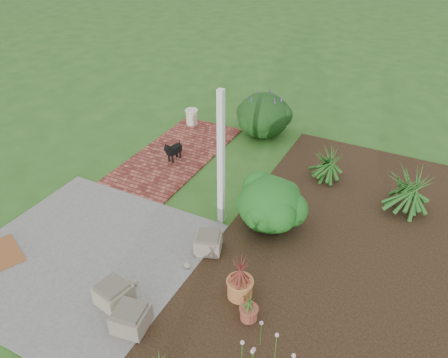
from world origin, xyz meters
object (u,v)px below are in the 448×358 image
at_px(cream_ceramic_urn, 192,117).
at_px(evergreen_shrub, 270,203).
at_px(black_dog, 173,150).
at_px(stone_trough_near, 131,319).

relative_size(cream_ceramic_urn, evergreen_shrub, 0.34).
distance_m(black_dog, cream_ceramic_urn, 1.85).
relative_size(black_dog, cream_ceramic_urn, 1.35).
height_order(cream_ceramic_urn, evergreen_shrub, evergreen_shrub).
bearing_deg(stone_trough_near, evergreen_shrub, 74.31).
distance_m(stone_trough_near, black_dog, 4.38).
bearing_deg(black_dog, evergreen_shrub, -12.61).
bearing_deg(evergreen_shrub, cream_ceramic_urn, 138.93).
height_order(stone_trough_near, cream_ceramic_urn, cream_ceramic_urn).
bearing_deg(stone_trough_near, black_dog, 115.52).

